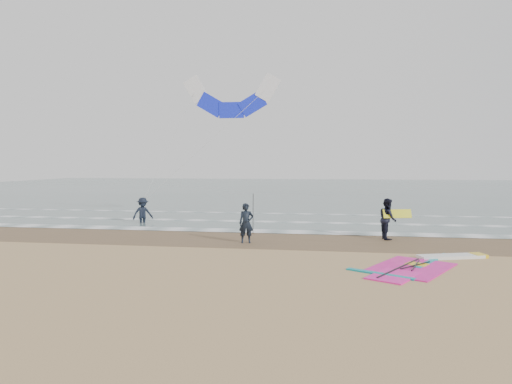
% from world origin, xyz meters
% --- Properties ---
extents(ground, '(120.00, 120.00, 0.00)m').
position_xyz_m(ground, '(0.00, 0.00, 0.00)').
color(ground, tan).
rests_on(ground, ground).
extents(sea_water, '(120.00, 80.00, 0.02)m').
position_xyz_m(sea_water, '(0.00, 48.00, 0.01)').
color(sea_water, '#47605E').
rests_on(sea_water, ground).
extents(wet_sand_band, '(120.00, 5.00, 0.01)m').
position_xyz_m(wet_sand_band, '(0.00, 6.00, 0.00)').
color(wet_sand_band, brown).
rests_on(wet_sand_band, ground).
extents(foam_waterline, '(120.00, 9.15, 0.02)m').
position_xyz_m(foam_waterline, '(0.00, 10.44, 0.03)').
color(foam_waterline, white).
rests_on(foam_waterline, ground).
extents(windsurf_rig, '(5.16, 4.88, 0.12)m').
position_xyz_m(windsurf_rig, '(4.69, 1.48, 0.03)').
color(windsurf_rig, white).
rests_on(windsurf_rig, ground).
extents(person_standing, '(0.71, 0.56, 1.72)m').
position_xyz_m(person_standing, '(-1.98, 4.86, 0.86)').
color(person_standing, black).
rests_on(person_standing, ground).
extents(person_walking, '(0.84, 1.00, 1.86)m').
position_xyz_m(person_walking, '(4.17, 6.82, 0.93)').
color(person_walking, black).
rests_on(person_walking, ground).
extents(person_wading, '(1.34, 1.29, 1.83)m').
position_xyz_m(person_wading, '(-9.00, 10.34, 0.92)').
color(person_wading, black).
rests_on(person_wading, ground).
extents(held_pole, '(0.17, 0.86, 1.82)m').
position_xyz_m(held_pole, '(-1.68, 4.86, 1.26)').
color(held_pole, black).
rests_on(held_pole, ground).
extents(carried_kiteboard, '(1.30, 0.51, 0.39)m').
position_xyz_m(carried_kiteboard, '(4.57, 6.72, 1.18)').
color(carried_kiteboard, yellow).
rests_on(carried_kiteboard, ground).
extents(surf_kite, '(7.76, 2.09, 7.49)m').
position_xyz_m(surf_kite, '(-4.22, 12.35, 7.21)').
color(surf_kite, white).
rests_on(surf_kite, ground).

